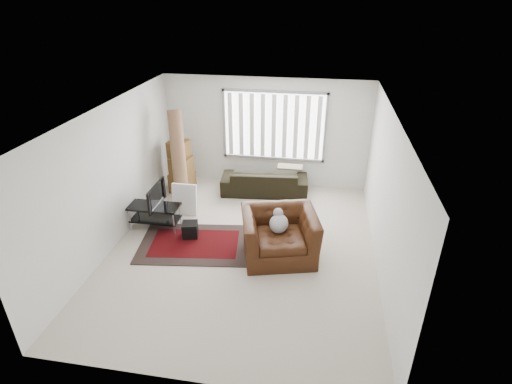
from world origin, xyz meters
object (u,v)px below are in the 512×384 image
moving_boxes (181,169)px  armchair (279,232)px  tv_stand (155,212)px  side_chair (297,221)px  sofa (264,178)px

moving_boxes → armchair: 3.50m
armchair → tv_stand: bearing=154.1°
tv_stand → armchair: armchair is taller
moving_boxes → side_chair: bearing=-30.6°
sofa → armchair: armchair is taller
tv_stand → moving_boxes: bearing=90.3°
tv_stand → sofa: sofa is taller
side_chair → armchair: (-0.30, -0.52, 0.05)m
moving_boxes → sofa: bearing=7.3°
sofa → side_chair: size_ratio=2.51×
sofa → armchair: size_ratio=1.29×
side_chair → tv_stand: bearing=172.9°
moving_boxes → side_chair: 3.45m
moving_boxes → tv_stand: bearing=-89.7°
tv_stand → side_chair: side_chair is taller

